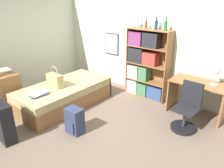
% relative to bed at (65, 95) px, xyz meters
% --- Properties ---
extents(ground_plane, '(14.00, 14.00, 0.00)m').
position_rel_bed_xyz_m(ground_plane, '(0.72, -0.02, -0.24)').
color(ground_plane, '#756051').
extents(wall_back, '(10.00, 0.09, 2.60)m').
position_rel_bed_xyz_m(wall_back, '(0.72, 1.75, 1.06)').
color(wall_back, beige).
rests_on(wall_back, ground_plane).
extents(wall_left, '(0.06, 10.00, 2.60)m').
position_rel_bed_xyz_m(wall_left, '(-1.54, -0.02, 1.06)').
color(wall_left, beige).
rests_on(wall_left, ground_plane).
extents(bed, '(1.04, 2.06, 0.47)m').
position_rel_bed_xyz_m(bed, '(0.00, 0.00, 0.00)').
color(bed, olive).
rests_on(bed, ground_plane).
extents(handbag, '(0.38, 0.17, 0.46)m').
position_rel_bed_xyz_m(handbag, '(-0.05, -0.17, 0.39)').
color(handbag, tan).
rests_on(handbag, bed).
extents(book_stack_on_bed, '(0.32, 0.40, 0.05)m').
position_rel_bed_xyz_m(book_stack_on_bed, '(0.03, -0.65, 0.27)').
color(book_stack_on_bed, '#99894C').
rests_on(book_stack_on_bed, bed).
extents(suitcase, '(0.56, 0.27, 0.82)m').
position_rel_bed_xyz_m(suitcase, '(0.21, -1.47, 0.11)').
color(suitcase, black).
rests_on(suitcase, ground_plane).
extents(dresser, '(0.65, 0.49, 0.74)m').
position_rel_bed_xyz_m(dresser, '(-0.99, -0.84, 0.14)').
color(dresser, olive).
rests_on(dresser, ground_plane).
extents(magazine_pile_on_dresser, '(0.33, 0.40, 0.10)m').
position_rel_bed_xyz_m(magazine_pile_on_dresser, '(-0.96, -0.87, 0.56)').
color(magazine_pile_on_dresser, beige).
rests_on(magazine_pile_on_dresser, dresser).
extents(bookcase, '(1.03, 0.32, 1.61)m').
position_rel_bed_xyz_m(bookcase, '(1.10, 1.53, 0.52)').
color(bookcase, olive).
rests_on(bookcase, ground_plane).
extents(bottle_green, '(0.08, 0.08, 0.22)m').
position_rel_bed_xyz_m(bottle_green, '(0.83, 1.59, 1.46)').
color(bottle_green, '#B7BCC1').
rests_on(bottle_green, bookcase).
extents(bottle_brown, '(0.06, 0.06, 0.22)m').
position_rel_bed_xyz_m(bottle_brown, '(1.06, 1.57, 1.46)').
color(bottle_brown, brown).
rests_on(bottle_brown, bookcase).
extents(bottle_clear, '(0.07, 0.07, 0.27)m').
position_rel_bed_xyz_m(bottle_clear, '(1.31, 1.58, 1.48)').
color(bottle_clear, navy).
rests_on(bottle_clear, bookcase).
extents(bottle_blue, '(0.07, 0.07, 0.28)m').
position_rel_bed_xyz_m(bottle_blue, '(1.55, 1.53, 1.48)').
color(bottle_blue, '#1E6B2D').
rests_on(bottle_blue, bookcase).
extents(desk, '(1.08, 0.58, 0.72)m').
position_rel_bed_xyz_m(desk, '(2.43, 1.41, 0.26)').
color(desk, olive).
rests_on(desk, ground_plane).
extents(desk_lamp, '(0.21, 0.16, 0.38)m').
position_rel_bed_xyz_m(desk_lamp, '(2.72, 1.42, 0.73)').
color(desk_lamp, '#ADA89E').
rests_on(desk_lamp, desk).
extents(desk_chair, '(0.46, 0.46, 0.88)m').
position_rel_bed_xyz_m(desk_chair, '(2.47, 0.78, 0.05)').
color(desk_chair, black).
rests_on(desk_chair, ground_plane).
extents(backpack, '(0.31, 0.25, 0.47)m').
position_rel_bed_xyz_m(backpack, '(0.99, -0.59, -0.00)').
color(backpack, '#2D3856').
rests_on(backpack, ground_plane).
extents(waste_bin, '(0.26, 0.26, 0.22)m').
position_rel_bed_xyz_m(waste_bin, '(2.32, 1.35, -0.12)').
color(waste_bin, slate).
rests_on(waste_bin, ground_plane).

